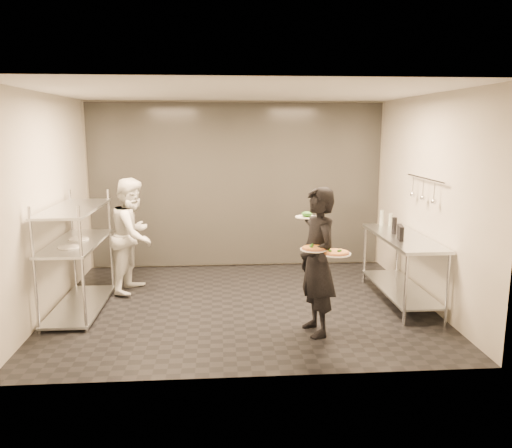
{
  "coord_description": "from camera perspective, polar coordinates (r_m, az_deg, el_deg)",
  "views": [
    {
      "loc": [
        -0.29,
        -6.43,
        2.36
      ],
      "look_at": [
        0.19,
        0.07,
        1.1
      ],
      "focal_mm": 35.0,
      "sensor_mm": 36.0,
      "label": 1
    }
  ],
  "objects": [
    {
      "name": "bottle_dark",
      "position": [
        7.12,
        15.53,
        -0.18
      ],
      "size": [
        0.07,
        0.07,
        0.23
      ],
      "primitive_type": "cylinder",
      "color": "black",
      "rests_on": "prep_counter"
    },
    {
      "name": "salad_plate",
      "position": [
        5.95,
        5.83,
        0.98
      ],
      "size": [
        0.27,
        0.27,
        0.07
      ],
      "color": "white",
      "rests_on": "waiter"
    },
    {
      "name": "prep_counter",
      "position": [
        7.1,
        16.33,
        -3.65
      ],
      "size": [
        0.6,
        1.8,
        0.92
      ],
      "color": "silver",
      "rests_on": "ground"
    },
    {
      "name": "bottle_clear",
      "position": [
        7.73,
        15.11,
        0.5
      ],
      "size": [
        0.05,
        0.05,
        0.18
      ],
      "primitive_type": "cylinder",
      "color": "gray",
      "rests_on": "prep_counter"
    },
    {
      "name": "bottle_green",
      "position": [
        7.74,
        14.18,
        0.72
      ],
      "size": [
        0.06,
        0.06,
        0.22
      ],
      "primitive_type": "cylinder",
      "color": "gray",
      "rests_on": "prep_counter"
    },
    {
      "name": "room_shell",
      "position": [
        7.67,
        -2.0,
        3.74
      ],
      "size": [
        5.0,
        4.0,
        2.8
      ],
      "color": "black",
      "rests_on": "ground"
    },
    {
      "name": "pizza_plate_far",
      "position": [
        5.48,
        9.09,
        -3.26
      ],
      "size": [
        0.33,
        0.33,
        0.05
      ],
      "color": "white",
      "rests_on": "waiter"
    },
    {
      "name": "pos_monitor",
      "position": [
        6.78,
        16.17,
        -0.94
      ],
      "size": [
        0.11,
        0.27,
        0.19
      ],
      "primitive_type": "cube",
      "rotation": [
        0.0,
        0.0,
        -0.21
      ],
      "color": "black",
      "rests_on": "prep_counter"
    },
    {
      "name": "chef",
      "position": [
        7.45,
        -13.85,
        -1.24
      ],
      "size": [
        0.81,
        0.94,
        1.66
      ],
      "primitive_type": "imported",
      "rotation": [
        0.0,
        0.0,
        1.32
      ],
      "color": "silver",
      "rests_on": "ground"
    },
    {
      "name": "waiter",
      "position": [
        5.74,
        7.02,
        -4.33
      ],
      "size": [
        0.53,
        0.7,
        1.71
      ],
      "primitive_type": "imported",
      "rotation": [
        0.0,
        0.0,
        -1.36
      ],
      "color": "black",
      "rests_on": "ground"
    },
    {
      "name": "pass_rack",
      "position": [
        6.88,
        -19.79,
        -3.1
      ],
      "size": [
        0.6,
        1.6,
        1.5
      ],
      "color": "silver",
      "rests_on": "ground"
    },
    {
      "name": "utensil_rail",
      "position": [
        7.03,
        18.62,
        3.72
      ],
      "size": [
        0.07,
        1.2,
        0.31
      ],
      "color": "silver",
      "rests_on": "room_shell"
    },
    {
      "name": "pizza_plate_near",
      "position": [
        5.48,
        6.62,
        -2.79
      ],
      "size": [
        0.3,
        0.3,
        0.05
      ],
      "color": "white",
      "rests_on": "waiter"
    }
  ]
}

